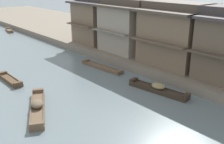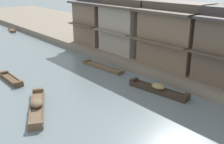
{
  "view_description": "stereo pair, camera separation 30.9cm",
  "coord_description": "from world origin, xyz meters",
  "px_view_note": "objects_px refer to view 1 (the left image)",
  "views": [
    {
      "loc": [
        -10.99,
        1.36,
        9.03
      ],
      "look_at": [
        2.72,
        17.36,
        1.53
      ],
      "focal_mm": 42.14,
      "sensor_mm": 36.0,
      "label": 1
    },
    {
      "loc": [
        -10.75,
        1.16,
        9.03
      ],
      "look_at": [
        2.72,
        17.36,
        1.53
      ],
      "focal_mm": 42.14,
      "sensor_mm": 36.0,
      "label": 2
    }
  ],
  "objects_px": {
    "boat_moored_nearest": "(9,31)",
    "boat_moored_far": "(102,67)",
    "boat_midriver_drifting": "(158,89)",
    "boat_midriver_upstream": "(38,107)",
    "house_waterfront_far": "(98,20)",
    "boat_moored_second": "(10,80)",
    "house_waterfront_tall": "(177,34)",
    "house_waterfront_narrow": "(126,26)"
  },
  "relations": [
    {
      "from": "boat_moored_nearest",
      "to": "boat_moored_second",
      "type": "xyz_separation_m",
      "value": [
        -9.07,
        -24.69,
        0.02
      ]
    },
    {
      "from": "house_waterfront_tall",
      "to": "house_waterfront_narrow",
      "type": "bearing_deg",
      "value": 93.22
    },
    {
      "from": "boat_midriver_drifting",
      "to": "boat_midriver_upstream",
      "type": "distance_m",
      "value": 9.83
    },
    {
      "from": "boat_moored_far",
      "to": "boat_midriver_drifting",
      "type": "distance_m",
      "value": 7.94
    },
    {
      "from": "boat_moored_second",
      "to": "house_waterfront_tall",
      "type": "distance_m",
      "value": 16.65
    },
    {
      "from": "boat_moored_nearest",
      "to": "house_waterfront_far",
      "type": "height_order",
      "value": "house_waterfront_far"
    },
    {
      "from": "boat_midriver_upstream",
      "to": "boat_moored_second",
      "type": "bearing_deg",
      "value": 84.97
    },
    {
      "from": "boat_moored_second",
      "to": "boat_midriver_upstream",
      "type": "bearing_deg",
      "value": -95.03
    },
    {
      "from": "boat_moored_far",
      "to": "house_waterfront_narrow",
      "type": "height_order",
      "value": "house_waterfront_narrow"
    },
    {
      "from": "boat_moored_second",
      "to": "boat_moored_far",
      "type": "bearing_deg",
      "value": -15.81
    },
    {
      "from": "boat_moored_far",
      "to": "boat_midriver_drifting",
      "type": "bearing_deg",
      "value": -91.9
    },
    {
      "from": "boat_midriver_upstream",
      "to": "house_waterfront_narrow",
      "type": "height_order",
      "value": "house_waterfront_narrow"
    },
    {
      "from": "boat_midriver_drifting",
      "to": "boat_midriver_upstream",
      "type": "relative_size",
      "value": 1.0
    },
    {
      "from": "boat_midriver_upstream",
      "to": "house_waterfront_far",
      "type": "distance_m",
      "value": 19.49
    },
    {
      "from": "house_waterfront_tall",
      "to": "boat_midriver_drifting",
      "type": "bearing_deg",
      "value": -155.29
    },
    {
      "from": "house_waterfront_tall",
      "to": "boat_moored_nearest",
      "type": "bearing_deg",
      "value": 99.03
    },
    {
      "from": "boat_midriver_drifting",
      "to": "house_waterfront_far",
      "type": "bearing_deg",
      "value": 69.8
    },
    {
      "from": "boat_moored_second",
      "to": "house_waterfront_tall",
      "type": "relative_size",
      "value": 0.56
    },
    {
      "from": "boat_moored_second",
      "to": "boat_moored_far",
      "type": "xyz_separation_m",
      "value": [
        8.84,
        -2.5,
        -0.04
      ]
    },
    {
      "from": "boat_moored_nearest",
      "to": "house_waterfront_tall",
      "type": "height_order",
      "value": "house_waterfront_tall"
    },
    {
      "from": "boat_moored_second",
      "to": "boat_midriver_drifting",
      "type": "relative_size",
      "value": 0.71
    },
    {
      "from": "boat_moored_nearest",
      "to": "boat_moored_second",
      "type": "relative_size",
      "value": 0.94
    },
    {
      "from": "boat_moored_second",
      "to": "boat_midriver_drifting",
      "type": "xyz_separation_m",
      "value": [
        8.58,
        -10.44,
        0.09
      ]
    },
    {
      "from": "boat_moored_nearest",
      "to": "boat_moored_far",
      "type": "height_order",
      "value": "boat_moored_nearest"
    },
    {
      "from": "boat_moored_far",
      "to": "house_waterfront_far",
      "type": "xyz_separation_m",
      "value": [
        5.46,
        7.61,
        3.67
      ]
    },
    {
      "from": "boat_moored_nearest",
      "to": "house_waterfront_narrow",
      "type": "height_order",
      "value": "house_waterfront_narrow"
    },
    {
      "from": "boat_moored_second",
      "to": "boat_midriver_drifting",
      "type": "distance_m",
      "value": 13.51
    },
    {
      "from": "boat_moored_second",
      "to": "house_waterfront_far",
      "type": "bearing_deg",
      "value": 19.67
    },
    {
      "from": "boat_moored_second",
      "to": "boat_midriver_upstream",
      "type": "relative_size",
      "value": 0.71
    },
    {
      "from": "boat_midriver_drifting",
      "to": "boat_midriver_upstream",
      "type": "bearing_deg",
      "value": 159.09
    },
    {
      "from": "boat_moored_second",
      "to": "house_waterfront_far",
      "type": "distance_m",
      "value": 15.61
    },
    {
      "from": "house_waterfront_far",
      "to": "house_waterfront_tall",
      "type": "bearing_deg",
      "value": -90.27
    },
    {
      "from": "boat_moored_far",
      "to": "boat_midriver_drifting",
      "type": "relative_size",
      "value": 1.02
    },
    {
      "from": "house_waterfront_tall",
      "to": "house_waterfront_narrow",
      "type": "height_order",
      "value": "same"
    },
    {
      "from": "boat_moored_second",
      "to": "boat_midriver_drifting",
      "type": "bearing_deg",
      "value": -50.6
    },
    {
      "from": "house_waterfront_tall",
      "to": "house_waterfront_far",
      "type": "height_order",
      "value": "same"
    },
    {
      "from": "boat_midriver_upstream",
      "to": "boat_moored_nearest",
      "type": "bearing_deg",
      "value": 72.98
    },
    {
      "from": "boat_moored_second",
      "to": "house_waterfront_narrow",
      "type": "distance_m",
      "value": 14.35
    },
    {
      "from": "boat_moored_far",
      "to": "house_waterfront_far",
      "type": "relative_size",
      "value": 0.86
    },
    {
      "from": "boat_moored_far",
      "to": "house_waterfront_tall",
      "type": "height_order",
      "value": "house_waterfront_tall"
    },
    {
      "from": "house_waterfront_far",
      "to": "boat_moored_nearest",
      "type": "bearing_deg",
      "value": 104.96
    },
    {
      "from": "house_waterfront_far",
      "to": "house_waterfront_narrow",
      "type": "bearing_deg",
      "value": -94.22
    }
  ]
}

